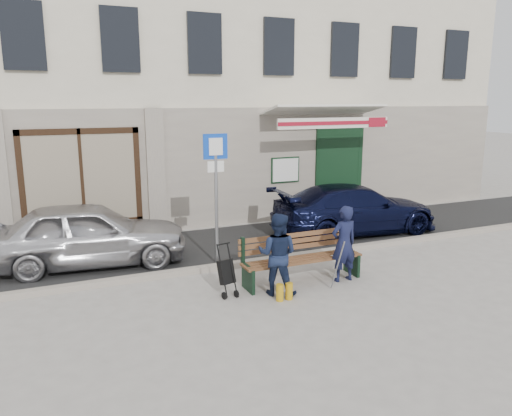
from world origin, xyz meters
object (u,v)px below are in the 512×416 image
car_navy (355,209)px  stroller (227,273)px  parking_sign (216,178)px  car_silver (88,234)px  bench (300,259)px  man (344,244)px  woman (277,254)px

car_navy → stroller: car_navy is taller
parking_sign → stroller: (-0.40, -1.65, -1.44)m
car_navy → stroller: (-4.53, -2.65, -0.23)m
car_silver → car_navy: 6.60m
car_navy → bench: car_navy is taller
parking_sign → bench: (1.11, -1.60, -1.39)m
car_navy → man: man is taller
bench → stroller: 1.51m
car_navy → parking_sign: size_ratio=1.60×
parking_sign → stroller: bearing=-103.1°
woman → stroller: (-0.85, 0.31, -0.33)m
man → stroller: size_ratio=1.59×
car_silver → man: size_ratio=2.72×
car_navy → parking_sign: bearing=107.2°
man → woman: 1.45m
man → bench: bearing=-19.7°
car_silver → man: man is taller
car_navy → woman: bearing=132.3°
bench → man: bearing=-18.2°
man → woman: size_ratio=1.00×
car_silver → bench: (3.58, -2.63, -0.23)m
stroller → car_navy: bearing=15.5°
car_silver → parking_sign: (2.47, -1.03, 1.17)m
car_silver → bench: car_silver is taller
car_silver → woman: woman is taller
woman → man: bearing=-137.4°
car_navy → bench: (-3.02, -2.60, -0.18)m
parking_sign → bench: bearing=-54.8°
bench → stroller: bearing=-178.1°
woman → stroller: 0.96m
man → woman: (-1.45, -0.10, 0.00)m
car_navy → bench: bearing=134.2°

